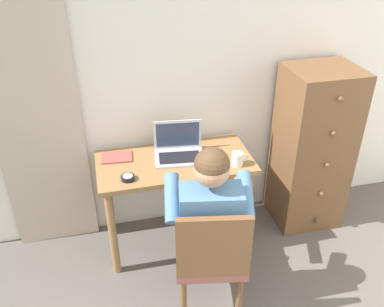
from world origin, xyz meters
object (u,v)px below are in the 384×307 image
desk_clock (128,178)px  person_seated (209,213)px  laptop (179,150)px  chair (211,256)px  computer_mouse (219,156)px  notebook_pad (117,157)px  desk (175,176)px  dresser (312,149)px  coffee_mug (238,159)px

desk_clock → person_seated: bearing=-38.9°
laptop → chair: bearing=-87.8°
computer_mouse → notebook_pad: computer_mouse is taller
desk → desk_clock: size_ratio=12.03×
dresser → laptop: (-1.05, -0.00, 0.15)m
computer_mouse → coffee_mug: coffee_mug is taller
chair → computer_mouse: size_ratio=8.67×
desk → dresser: size_ratio=0.83×
notebook_pad → computer_mouse: bearing=-9.6°
chair → person_seated: size_ratio=0.73×
person_seated → desk_clock: bearing=141.1°
chair → computer_mouse: chair is taller
person_seated → computer_mouse: person_seated is taller
person_seated → notebook_pad: size_ratio=5.64×
notebook_pad → coffee_mug: bearing=-15.2°
chair → desk_clock: 0.73m
notebook_pad → person_seated: bearing=-47.9°
chair → coffee_mug: bearing=57.9°
desk → desk_clock: (-0.34, -0.16, 0.15)m
chair → dresser: bearing=36.2°
person_seated → coffee_mug: size_ratio=9.88×
person_seated → laptop: size_ratio=3.22×
desk → notebook_pad: notebook_pad is taller
chair → person_seated: bearing=80.2°
desk_clock → notebook_pad: desk_clock is taller
dresser → laptop: size_ratio=3.53×
laptop → coffee_mug: (0.36, -0.21, -0.00)m
desk → chair: (0.07, -0.70, -0.13)m
desk_clock → chair: bearing=-52.5°
dresser → coffee_mug: size_ratio=10.84×
chair → coffee_mug: size_ratio=7.23×
laptop → computer_mouse: laptop is taller
desk_clock → notebook_pad: bearing=99.4°
chair → laptop: bearing=92.2°
chair → desk_clock: (-0.41, 0.54, 0.28)m
laptop → computer_mouse: 0.29m
desk → chair: chair is taller
person_seated → computer_mouse: 0.52m
desk → notebook_pad: 0.43m
dresser → chair: size_ratio=1.50×
desk_clock → desk: bearing=24.6°
desk_clock → notebook_pad: size_ratio=0.43×
dresser → computer_mouse: dresser is taller
chair → desk: bearing=95.8°
desk → notebook_pad: bearing=161.8°
laptop → desk: bearing=-128.6°
desk → coffee_mug: 0.47m
computer_mouse → coffee_mug: size_ratio=0.83×
dresser → notebook_pad: dresser is taller
desk_clock → notebook_pad: 0.29m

